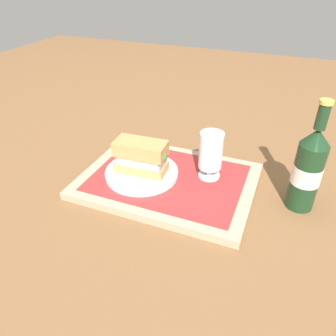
{
  "coord_description": "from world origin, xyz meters",
  "views": [
    {
      "loc": [
        0.26,
        -0.65,
        0.5
      ],
      "look_at": [
        0.0,
        0.0,
        0.05
      ],
      "focal_mm": 34.82,
      "sensor_mm": 36.0,
      "label": 1
    }
  ],
  "objects_px": {
    "beer_bottle": "(308,169)",
    "plate": "(142,173)",
    "beer_glass": "(211,153)",
    "sandwich": "(142,157)"
  },
  "relations": [
    {
      "from": "beer_glass",
      "to": "beer_bottle",
      "type": "height_order",
      "value": "beer_bottle"
    },
    {
      "from": "sandwich",
      "to": "beer_glass",
      "type": "distance_m",
      "value": 0.17
    },
    {
      "from": "plate",
      "to": "beer_glass",
      "type": "distance_m",
      "value": 0.19
    },
    {
      "from": "plate",
      "to": "beer_bottle",
      "type": "relative_size",
      "value": 0.71
    },
    {
      "from": "plate",
      "to": "beer_glass",
      "type": "bearing_deg",
      "value": 20.18
    },
    {
      "from": "beer_glass",
      "to": "plate",
      "type": "bearing_deg",
      "value": -159.82
    },
    {
      "from": "beer_glass",
      "to": "beer_bottle",
      "type": "bearing_deg",
      "value": -2.26
    },
    {
      "from": "sandwich",
      "to": "beer_glass",
      "type": "bearing_deg",
      "value": 17.09
    },
    {
      "from": "beer_bottle",
      "to": "plate",
      "type": "bearing_deg",
      "value": -172.47
    },
    {
      "from": "plate",
      "to": "sandwich",
      "type": "height_order",
      "value": "sandwich"
    }
  ]
}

